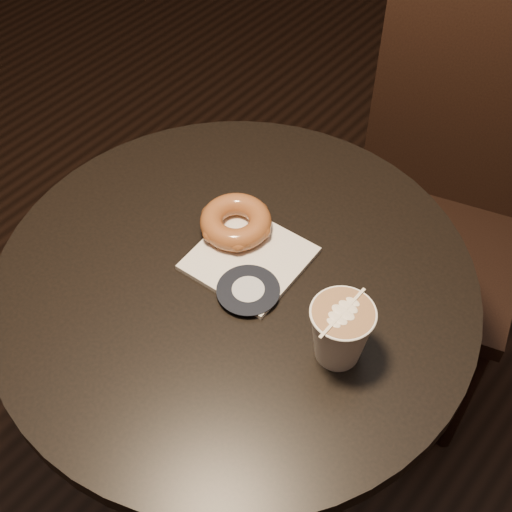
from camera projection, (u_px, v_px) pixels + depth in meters
The scene contains 5 objects.
cafe_table at pixel (237, 353), 1.17m from camera, with size 0.70×0.70×0.75m.
chair at pixel (446, 190), 1.44m from camera, with size 0.48×0.48×0.96m.
pastry_bag at pixel (249, 258), 1.04m from camera, with size 0.15×0.15×0.01m, color silver.
doughnut at pixel (236, 222), 1.06m from camera, with size 0.11×0.11×0.03m, color brown.
latte_cup at pixel (340, 333), 0.91m from camera, with size 0.08×0.08×0.09m, color white, non-canonical shape.
Camera 1 is at (0.42, -0.46, 1.56)m, focal length 50.00 mm.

